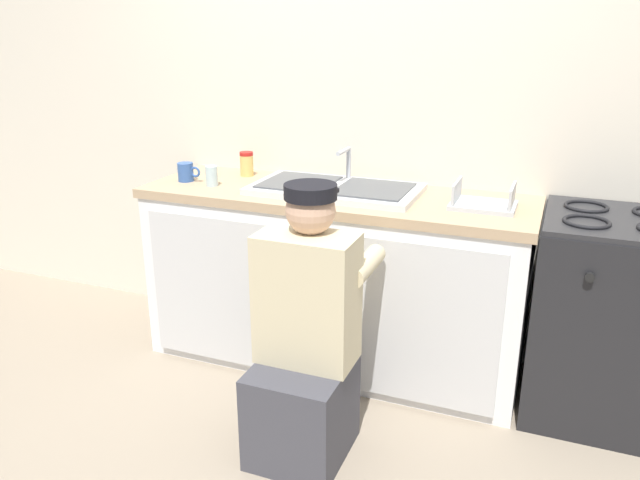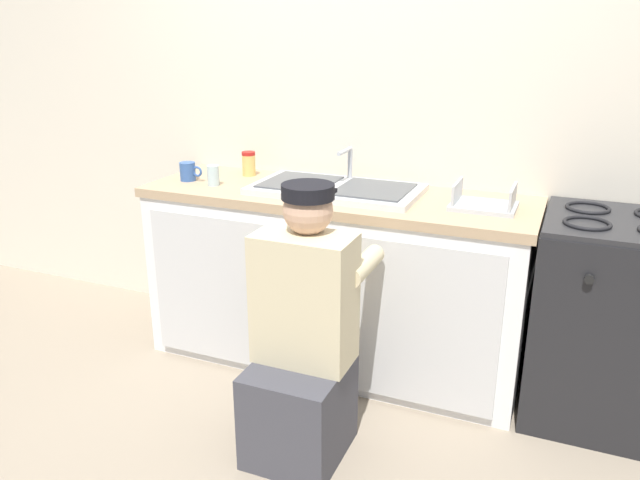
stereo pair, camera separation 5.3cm
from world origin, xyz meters
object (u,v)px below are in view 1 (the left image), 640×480
(dish_rack_tray, at_px, (483,202))
(coffee_mug, at_px, (186,172))
(plumber_person, at_px, (305,347))
(condiment_jar, at_px, (247,164))
(sink_double_basin, at_px, (335,188))
(water_glass, at_px, (212,176))
(stove_range, at_px, (606,318))

(dish_rack_tray, relative_size, coffee_mug, 2.22)
(plumber_person, relative_size, condiment_jar, 8.63)
(sink_double_basin, height_order, coffee_mug, sink_double_basin)
(sink_double_basin, relative_size, plumber_person, 0.72)
(sink_double_basin, xyz_separation_m, water_glass, (-0.62, -0.11, 0.03))
(dish_rack_tray, bearing_deg, water_glass, -175.78)
(water_glass, relative_size, dish_rack_tray, 0.36)
(stove_range, bearing_deg, sink_double_basin, 179.90)
(coffee_mug, bearing_deg, stove_range, 1.98)
(plumber_person, xyz_separation_m, water_glass, (-0.77, 0.62, 0.49))
(water_glass, height_order, coffee_mug, water_glass)
(sink_double_basin, relative_size, coffee_mug, 6.35)
(sink_double_basin, height_order, water_glass, sink_double_basin)
(sink_double_basin, relative_size, condiment_jar, 6.25)
(stove_range, distance_m, water_glass, 1.94)
(stove_range, xyz_separation_m, water_glass, (-1.87, -0.11, 0.49))
(plumber_person, bearing_deg, water_glass, 140.92)
(plumber_person, height_order, condiment_jar, plumber_person)
(stove_range, bearing_deg, plumber_person, -146.61)
(sink_double_basin, distance_m, coffee_mug, 0.79)
(stove_range, height_order, condiment_jar, condiment_jar)
(condiment_jar, bearing_deg, water_glass, -102.67)
(stove_range, relative_size, plumber_person, 0.83)
(water_glass, height_order, dish_rack_tray, dish_rack_tray)
(condiment_jar, distance_m, water_glass, 0.27)
(stove_range, distance_m, condiment_jar, 1.89)
(plumber_person, distance_m, dish_rack_tray, 1.02)
(dish_rack_tray, bearing_deg, coffee_mug, -177.72)
(condiment_jar, relative_size, water_glass, 1.28)
(water_glass, relative_size, coffee_mug, 0.79)
(condiment_jar, xyz_separation_m, water_glass, (-0.06, -0.26, -0.01))
(sink_double_basin, bearing_deg, water_glass, -169.85)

